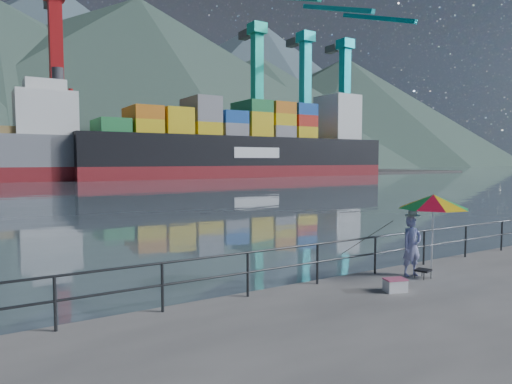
{
  "coord_description": "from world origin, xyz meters",
  "views": [
    {
      "loc": [
        -8.11,
        -6.98,
        3.07
      ],
      "look_at": [
        -0.14,
        6.0,
        2.0
      ],
      "focal_mm": 32.0,
      "sensor_mm": 36.0,
      "label": 1
    }
  ],
  "objects_px": {
    "fisherman": "(412,246)",
    "beach_umbrella": "(433,202)",
    "cooler_bag": "(395,286)",
    "container_ship": "(250,147)"
  },
  "relations": [
    {
      "from": "fisherman",
      "to": "beach_umbrella",
      "type": "distance_m",
      "value": 1.3
    },
    {
      "from": "fisherman",
      "to": "cooler_bag",
      "type": "bearing_deg",
      "value": -143.26
    },
    {
      "from": "cooler_bag",
      "to": "container_ship",
      "type": "xyz_separation_m",
      "value": [
        39.14,
        72.27,
        5.65
      ]
    },
    {
      "from": "fisherman",
      "to": "container_ship",
      "type": "height_order",
      "value": "container_ship"
    },
    {
      "from": "cooler_bag",
      "to": "beach_umbrella",
      "type": "bearing_deg",
      "value": 29.88
    },
    {
      "from": "fisherman",
      "to": "cooler_bag",
      "type": "height_order",
      "value": "fisherman"
    },
    {
      "from": "fisherman",
      "to": "container_ship",
      "type": "bearing_deg",
      "value": 71.28
    },
    {
      "from": "beach_umbrella",
      "to": "cooler_bag",
      "type": "height_order",
      "value": "beach_umbrella"
    },
    {
      "from": "cooler_bag",
      "to": "container_ship",
      "type": "height_order",
      "value": "container_ship"
    },
    {
      "from": "container_ship",
      "to": "cooler_bag",
      "type": "bearing_deg",
      "value": -118.44
    }
  ]
}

